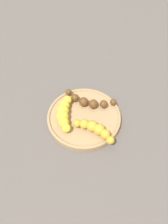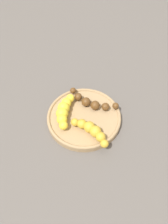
% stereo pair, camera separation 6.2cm
% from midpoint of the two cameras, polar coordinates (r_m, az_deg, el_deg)
% --- Properties ---
extents(ground_plane, '(2.40, 2.40, 0.00)m').
position_cam_midpoint_polar(ground_plane, '(0.65, 2.72, -2.20)').
color(ground_plane, '#56514C').
extents(fruit_bowl, '(0.23, 0.23, 0.02)m').
position_cam_midpoint_polar(fruit_bowl, '(0.64, 2.76, -1.57)').
color(fruit_bowl, '#A08259').
rests_on(fruit_bowl, ground_plane).
extents(banana_overripe, '(0.08, 0.16, 0.03)m').
position_cam_midpoint_polar(banana_overripe, '(0.65, 4.74, 2.58)').
color(banana_overripe, '#593819').
rests_on(banana_overripe, fruit_bowl).
extents(banana_yellow, '(0.13, 0.04, 0.04)m').
position_cam_midpoint_polar(banana_yellow, '(0.62, -2.65, 0.17)').
color(banana_yellow, yellow).
rests_on(banana_yellow, fruit_bowl).
extents(banana_spotted, '(0.08, 0.11, 0.03)m').
position_cam_midpoint_polar(banana_spotted, '(0.59, 5.08, -5.15)').
color(banana_spotted, gold).
rests_on(banana_spotted, fruit_bowl).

